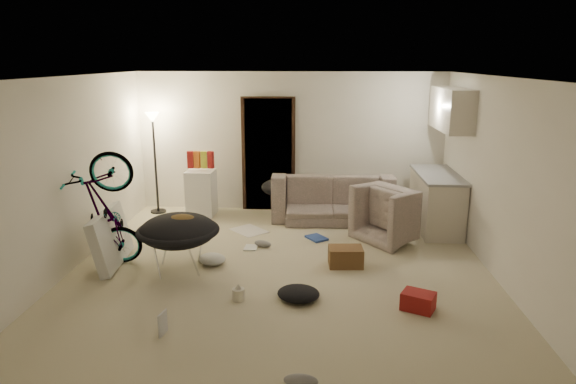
# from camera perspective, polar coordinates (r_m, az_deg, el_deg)

# --- Properties ---
(floor) EXTENTS (5.50, 6.00, 0.02)m
(floor) POSITION_cam_1_polar(r_m,az_deg,el_deg) (6.77, -0.92, -9.10)
(floor) COLOR beige
(floor) RESTS_ON ground
(ceiling) EXTENTS (5.50, 6.00, 0.02)m
(ceiling) POSITION_cam_1_polar(r_m,az_deg,el_deg) (6.21, -1.02, 12.74)
(ceiling) COLOR white
(ceiling) RESTS_ON wall_back
(wall_back) EXTENTS (5.50, 0.02, 2.50)m
(wall_back) POSITION_cam_1_polar(r_m,az_deg,el_deg) (9.32, 0.30, 5.56)
(wall_back) COLOR white
(wall_back) RESTS_ON floor
(wall_front) EXTENTS (5.50, 0.02, 2.50)m
(wall_front) POSITION_cam_1_polar(r_m,az_deg,el_deg) (3.52, -4.36, -9.89)
(wall_front) COLOR white
(wall_front) RESTS_ON floor
(wall_left) EXTENTS (0.02, 6.00, 2.50)m
(wall_left) POSITION_cam_1_polar(r_m,az_deg,el_deg) (7.11, -23.76, 1.49)
(wall_left) COLOR white
(wall_left) RESTS_ON floor
(wall_right) EXTENTS (0.02, 6.00, 2.50)m
(wall_right) POSITION_cam_1_polar(r_m,az_deg,el_deg) (6.77, 23.03, 0.96)
(wall_right) COLOR white
(wall_right) RESTS_ON floor
(doorway) EXTENTS (0.85, 0.10, 2.04)m
(doorway) POSITION_cam_1_polar(r_m,az_deg,el_deg) (9.35, -2.17, 4.14)
(doorway) COLOR black
(doorway) RESTS_ON floor
(door_trim) EXTENTS (0.97, 0.04, 2.10)m
(door_trim) POSITION_cam_1_polar(r_m,az_deg,el_deg) (9.32, -2.19, 4.11)
(door_trim) COLOR black
(door_trim) RESTS_ON floor
(floor_lamp) EXTENTS (0.28, 0.28, 1.81)m
(floor_lamp) POSITION_cam_1_polar(r_m,az_deg,el_deg) (9.39, -14.68, 5.50)
(floor_lamp) COLOR black
(floor_lamp) RESTS_ON floor
(kitchen_counter) EXTENTS (0.60, 1.50, 0.88)m
(kitchen_counter) POSITION_cam_1_polar(r_m,az_deg,el_deg) (8.73, 16.12, -1.09)
(kitchen_counter) COLOR beige
(kitchen_counter) RESTS_ON floor
(counter_top) EXTENTS (0.64, 1.54, 0.04)m
(counter_top) POSITION_cam_1_polar(r_m,az_deg,el_deg) (8.62, 16.33, 1.86)
(counter_top) COLOR gray
(counter_top) RESTS_ON kitchen_counter
(kitchen_uppers) EXTENTS (0.38, 1.40, 0.65)m
(kitchen_uppers) POSITION_cam_1_polar(r_m,az_deg,el_deg) (8.50, 17.70, 8.76)
(kitchen_uppers) COLOR beige
(kitchen_uppers) RESTS_ON wall_right
(sofa) EXTENTS (2.08, 0.85, 0.60)m
(sofa) POSITION_cam_1_polar(r_m,az_deg,el_deg) (8.97, 4.89, -1.05)
(sofa) COLOR #3D453D
(sofa) RESTS_ON floor
(armchair) EXTENTS (1.24, 1.26, 0.62)m
(armchair) POSITION_cam_1_polar(r_m,az_deg,el_deg) (8.14, 12.16, -2.91)
(armchair) COLOR #3D453D
(armchair) RESTS_ON floor
(bicycle) EXTENTS (1.70, 0.91, 0.93)m
(bicycle) POSITION_cam_1_polar(r_m,az_deg,el_deg) (7.24, -19.40, -4.67)
(bicycle) COLOR black
(bicycle) RESTS_ON floor
(book_asset) EXTENTS (0.28, 0.23, 0.02)m
(book_asset) POSITION_cam_1_polar(r_m,az_deg,el_deg) (5.47, -14.10, -15.45)
(book_asset) COLOR maroon
(book_asset) RESTS_ON floor
(mini_fridge) EXTENTS (0.49, 0.49, 0.81)m
(mini_fridge) POSITION_cam_1_polar(r_m,az_deg,el_deg) (9.26, -9.60, -0.08)
(mini_fridge) COLOR white
(mini_fridge) RESTS_ON floor
(snack_box_0) EXTENTS (0.10, 0.07, 0.30)m
(snack_box_0) POSITION_cam_1_polar(r_m,az_deg,el_deg) (9.16, -10.80, 3.55)
(snack_box_0) COLOR maroon
(snack_box_0) RESTS_ON mini_fridge
(snack_box_1) EXTENTS (0.11, 0.09, 0.30)m
(snack_box_1) POSITION_cam_1_polar(r_m,az_deg,el_deg) (9.14, -10.07, 3.55)
(snack_box_1) COLOR #CF5E19
(snack_box_1) RESTS_ON mini_fridge
(snack_box_2) EXTENTS (0.11, 0.08, 0.30)m
(snack_box_2) POSITION_cam_1_polar(r_m,az_deg,el_deg) (9.11, -9.33, 3.55)
(snack_box_2) COLOR yellow
(snack_box_2) RESTS_ON mini_fridge
(snack_box_3) EXTENTS (0.12, 0.10, 0.30)m
(snack_box_3) POSITION_cam_1_polar(r_m,az_deg,el_deg) (9.09, -8.59, 3.55)
(snack_box_3) COLOR maroon
(snack_box_3) RESTS_ON mini_fridge
(saucer_chair) EXTENTS (1.07, 1.07, 0.76)m
(saucer_chair) POSITION_cam_1_polar(r_m,az_deg,el_deg) (6.85, -12.07, -5.00)
(saucer_chair) COLOR silver
(saucer_chair) RESTS_ON floor
(hoodie) EXTENTS (0.55, 0.49, 0.22)m
(hoodie) POSITION_cam_1_polar(r_m,az_deg,el_deg) (6.74, -11.81, -3.41)
(hoodie) COLOR #4A3619
(hoodie) RESTS_ON saucer_chair
(sofa_drape) EXTENTS (0.63, 0.55, 0.28)m
(sofa_drape) POSITION_cam_1_polar(r_m,az_deg,el_deg) (8.93, -1.18, 0.50)
(sofa_drape) COLOR black
(sofa_drape) RESTS_ON sofa
(tv_box) EXTENTS (0.36, 1.13, 0.74)m
(tv_box) POSITION_cam_1_polar(r_m,az_deg,el_deg) (7.34, -19.10, -4.87)
(tv_box) COLOR silver
(tv_box) RESTS_ON floor
(drink_case_a) EXTENTS (0.47, 0.35, 0.26)m
(drink_case_a) POSITION_cam_1_polar(r_m,az_deg,el_deg) (7.00, 6.42, -7.15)
(drink_case_a) COLOR brown
(drink_case_a) RESTS_ON floor
(drink_case_b) EXTENTS (0.42, 0.38, 0.20)m
(drink_case_b) POSITION_cam_1_polar(r_m,az_deg,el_deg) (6.00, 14.27, -11.66)
(drink_case_b) COLOR maroon
(drink_case_b) RESTS_ON floor
(juicer) EXTENTS (0.14, 0.14, 0.20)m
(juicer) POSITION_cam_1_polar(r_m,az_deg,el_deg) (6.06, -5.54, -11.16)
(juicer) COLOR beige
(juicer) RESTS_ON floor
(newspaper) EXTENTS (0.70, 0.70, 0.01)m
(newspaper) POSITION_cam_1_polar(r_m,az_deg,el_deg) (8.39, -4.36, -4.29)
(newspaper) COLOR silver
(newspaper) RESTS_ON floor
(book_blue) EXTENTS (0.38, 0.40, 0.03)m
(book_blue) POSITION_cam_1_polar(r_m,az_deg,el_deg) (8.00, 3.19, -5.12)
(book_blue) COLOR #294597
(book_blue) RESTS_ON floor
(book_white) EXTENTS (0.20, 0.25, 0.02)m
(book_white) POSITION_cam_1_polar(r_m,az_deg,el_deg) (7.63, -4.15, -6.18)
(book_white) COLOR silver
(book_white) RESTS_ON floor
(shoe_0) EXTENTS (0.28, 0.15, 0.10)m
(shoe_0) POSITION_cam_1_polar(r_m,az_deg,el_deg) (8.75, 0.27, -3.13)
(shoe_0) COLOR #294597
(shoe_0) RESTS_ON floor
(shoe_1) EXTENTS (0.29, 0.20, 0.10)m
(shoe_1) POSITION_cam_1_polar(r_m,az_deg,el_deg) (7.66, -2.82, -5.76)
(shoe_1) COLOR slate
(shoe_1) RESTS_ON floor
(shoe_3) EXTENTS (0.31, 0.14, 0.11)m
(shoe_3) POSITION_cam_1_polar(r_m,az_deg,el_deg) (4.65, 1.44, -20.23)
(shoe_3) COLOR slate
(shoe_3) RESTS_ON floor
(clothes_lump_a) EXTENTS (0.55, 0.49, 0.16)m
(clothes_lump_a) POSITION_cam_1_polar(r_m,az_deg,el_deg) (6.04, 1.17, -11.22)
(clothes_lump_a) COLOR black
(clothes_lump_a) RESTS_ON floor
(clothes_lump_b) EXTENTS (0.60, 0.55, 0.16)m
(clothes_lump_b) POSITION_cam_1_polar(r_m,az_deg,el_deg) (8.96, 4.38, -2.56)
(clothes_lump_b) COLOR black
(clothes_lump_b) RESTS_ON floor
(clothes_lump_c) EXTENTS (0.53, 0.53, 0.12)m
(clothes_lump_c) POSITION_cam_1_polar(r_m,az_deg,el_deg) (7.13, -8.43, -7.37)
(clothes_lump_c) COLOR silver
(clothes_lump_c) RESTS_ON floor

